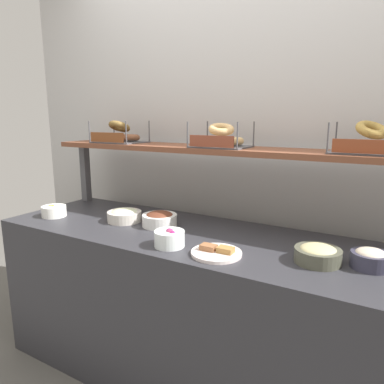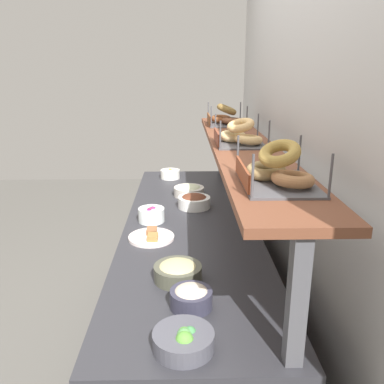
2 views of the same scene
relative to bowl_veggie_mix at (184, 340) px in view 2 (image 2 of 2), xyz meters
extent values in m
plane|color=#595651|center=(-1.01, 0.04, -0.88)|extent=(8.00, 8.00, 0.00)
cube|color=#BAB8B7|center=(-1.01, 0.59, 0.32)|extent=(3.47, 0.06, 2.40)
cube|color=#2D2D33|center=(-1.01, 0.04, -0.46)|extent=(2.27, 0.70, 0.85)
cube|color=#4C4C51|center=(-2.09, 0.31, 0.17)|extent=(0.05, 0.05, 0.40)
cube|color=#4C4C51|center=(0.06, 0.31, 0.17)|extent=(0.05, 0.05, 0.40)
cube|color=brown|center=(-1.01, 0.31, 0.38)|extent=(2.23, 0.32, 0.03)
cylinder|color=#4D4D57|center=(0.00, 0.00, 0.00)|extent=(0.19, 0.19, 0.06)
sphere|color=#468D4F|center=(-0.01, 0.02, 0.02)|extent=(0.04, 0.04, 0.04)
sphere|color=#5A9A53|center=(0.00, 0.00, 0.02)|extent=(0.05, 0.05, 0.05)
sphere|color=#5EA73E|center=(0.02, 0.00, 0.02)|extent=(0.06, 0.06, 0.06)
sphere|color=#5AAF38|center=(-0.01, 0.00, 0.02)|extent=(0.04, 0.04, 0.04)
cylinder|color=#333345|center=(-0.22, 0.03, 0.00)|extent=(0.15, 0.15, 0.06)
ellipsoid|color=beige|center=(-0.22, 0.03, 0.03)|extent=(0.12, 0.12, 0.05)
cylinder|color=white|center=(-1.94, -0.10, 0.00)|extent=(0.14, 0.14, 0.06)
sphere|color=orange|center=(-1.97, -0.10, 0.02)|extent=(0.03, 0.03, 0.03)
sphere|color=orange|center=(-1.96, -0.09, 0.02)|extent=(0.03, 0.03, 0.03)
sphere|color=gold|center=(-1.95, -0.10, 0.02)|extent=(0.03, 0.03, 0.03)
cylinder|color=silver|center=(-1.50, 0.04, 0.00)|extent=(0.20, 0.20, 0.06)
ellipsoid|color=beige|center=(-1.50, 0.04, 0.02)|extent=(0.15, 0.15, 0.04)
cylinder|color=#4F5040|center=(-0.41, -0.02, 0.00)|extent=(0.19, 0.19, 0.06)
ellipsoid|color=tan|center=(-0.41, -0.02, 0.02)|extent=(0.15, 0.15, 0.04)
cylinder|color=white|center=(-1.28, 0.07, 0.00)|extent=(0.19, 0.19, 0.07)
ellipsoid|color=brown|center=(-1.28, 0.07, 0.03)|extent=(0.15, 0.15, 0.05)
cylinder|color=white|center=(-1.05, -0.17, 0.01)|extent=(0.14, 0.14, 0.08)
sphere|color=#8D3453|center=(-1.05, -0.18, 0.03)|extent=(0.04, 0.04, 0.04)
sphere|color=#8C1E5D|center=(-1.03, -0.18, 0.03)|extent=(0.04, 0.04, 0.04)
sphere|color=#9B2B60|center=(-1.05, -0.16, 0.03)|extent=(0.04, 0.04, 0.04)
sphere|color=#90304D|center=(-1.04, -0.18, 0.03)|extent=(0.04, 0.04, 0.04)
sphere|color=#8C3454|center=(-1.04, -0.18, 0.03)|extent=(0.03, 0.03, 0.03)
cylinder|color=white|center=(-0.81, -0.16, -0.02)|extent=(0.22, 0.22, 0.01)
cube|color=#945E3A|center=(-0.85, -0.16, 0.00)|extent=(0.07, 0.05, 0.02)
cube|color=#A5743C|center=(-0.77, -0.15, 0.00)|extent=(0.07, 0.05, 0.02)
cube|color=#B7B7BC|center=(-1.66, 0.09, -0.03)|extent=(0.12, 0.10, 0.01)
ellipsoid|color=#B7B7BC|center=(-1.59, 0.04, -0.02)|extent=(0.04, 0.03, 0.01)
cube|color=#4C4C51|center=(-1.74, 0.30, 0.40)|extent=(0.31, 0.24, 0.01)
cylinder|color=#4C4C51|center=(-1.90, 0.18, 0.47)|extent=(0.01, 0.01, 0.14)
cylinder|color=#4C4C51|center=(-1.59, 0.18, 0.47)|extent=(0.01, 0.01, 0.14)
cylinder|color=#4C4C51|center=(-1.90, 0.41, 0.47)|extent=(0.01, 0.01, 0.14)
cylinder|color=#4C4C51|center=(-1.59, 0.41, 0.47)|extent=(0.01, 0.01, 0.14)
cube|color=brown|center=(-1.74, 0.18, 0.44)|extent=(0.27, 0.01, 0.06)
torus|color=brown|center=(-1.80, 0.27, 0.43)|extent=(0.18, 0.18, 0.05)
torus|color=brown|center=(-1.70, 0.34, 0.43)|extent=(0.19, 0.19, 0.05)
torus|color=brown|center=(-1.74, 0.30, 0.50)|extent=(0.15, 0.15, 0.09)
cube|color=#4C4C51|center=(-1.01, 0.29, 0.40)|extent=(0.30, 0.24, 0.01)
cylinder|color=#4C4C51|center=(-1.16, 0.18, 0.47)|extent=(0.01, 0.01, 0.14)
cylinder|color=#4C4C51|center=(-0.87, 0.18, 0.47)|extent=(0.01, 0.01, 0.14)
cylinder|color=#4C4C51|center=(-1.16, 0.41, 0.47)|extent=(0.01, 0.01, 0.14)
cylinder|color=#4C4C51|center=(-0.87, 0.41, 0.47)|extent=(0.01, 0.01, 0.14)
cube|color=brown|center=(-1.01, 0.17, 0.44)|extent=(0.25, 0.01, 0.06)
torus|color=#D1B67D|center=(-1.07, 0.26, 0.43)|extent=(0.19, 0.19, 0.05)
torus|color=#D9B172|center=(-0.97, 0.33, 0.43)|extent=(0.19, 0.19, 0.05)
torus|color=#DDAF6F|center=(-1.01, 0.29, 0.50)|extent=(0.20, 0.20, 0.08)
cube|color=#4C4C51|center=(-0.28, 0.32, 0.40)|extent=(0.34, 0.24, 0.01)
cylinder|color=#4C4C51|center=(-0.45, 0.20, 0.47)|extent=(0.01, 0.01, 0.14)
cylinder|color=#4C4C51|center=(-0.12, 0.20, 0.47)|extent=(0.01, 0.01, 0.14)
cylinder|color=#4C4C51|center=(-0.45, 0.43, 0.47)|extent=(0.01, 0.01, 0.14)
cylinder|color=#4C4C51|center=(-0.12, 0.43, 0.47)|extent=(0.01, 0.01, 0.14)
cube|color=brown|center=(-0.28, 0.20, 0.44)|extent=(0.29, 0.01, 0.06)
torus|color=#987E4F|center=(-0.34, 0.29, 0.43)|extent=(0.20, 0.20, 0.05)
torus|color=#A67247|center=(-0.23, 0.36, 0.43)|extent=(0.19, 0.19, 0.05)
torus|color=#A9853F|center=(-0.28, 0.32, 0.51)|extent=(0.20, 0.20, 0.09)
camera|label=1|loc=(-0.17, -1.48, 0.56)|focal=33.18mm
camera|label=2|loc=(1.02, 0.00, 0.78)|focal=37.77mm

